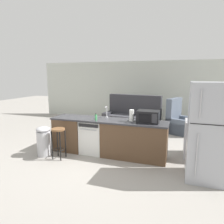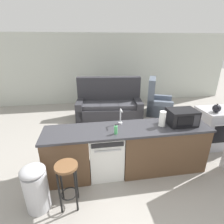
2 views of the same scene
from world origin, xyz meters
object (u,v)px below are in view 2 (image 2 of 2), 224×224
(couch, at_px, (109,106))
(stove_range, at_px, (214,128))
(paper_towel_roll, at_px, (162,119))
(kettle, at_px, (217,108))
(armchair, at_px, (157,103))
(dishwasher, at_px, (106,153))
(trash_bin, at_px, (36,188))
(soap_bottle, at_px, (116,130))
(bar_stool, at_px, (67,177))
(microwave, at_px, (182,117))

(couch, bearing_deg, stove_range, -42.92)
(paper_towel_roll, distance_m, kettle, 1.49)
(armchair, bearing_deg, dishwasher, -128.05)
(dishwasher, height_order, kettle, kettle)
(trash_bin, relative_size, couch, 0.35)
(soap_bottle, xyz_separation_m, bar_stool, (-0.78, -0.47, -0.44))
(soap_bottle, bearing_deg, stove_range, 16.29)
(kettle, height_order, armchair, armchair)
(microwave, distance_m, couch, 2.82)
(bar_stool, bearing_deg, paper_towel_roll, 20.57)
(microwave, relative_size, bar_stool, 0.68)
(microwave, bearing_deg, dishwasher, 179.95)
(kettle, distance_m, couch, 3.00)
(soap_bottle, bearing_deg, microwave, 7.60)
(microwave, relative_size, trash_bin, 0.68)
(paper_towel_roll, relative_size, soap_bottle, 1.60)
(stove_range, height_order, kettle, kettle)
(microwave, height_order, armchair, armchair)
(kettle, bearing_deg, paper_towel_roll, -162.62)
(dishwasher, relative_size, kettle, 4.10)
(bar_stool, relative_size, armchair, 0.62)
(kettle, height_order, couch, couch)
(trash_bin, bearing_deg, microwave, 13.73)
(soap_bottle, bearing_deg, bar_stool, -148.83)
(dishwasher, xyz_separation_m, stove_range, (2.60, 0.55, 0.03))
(paper_towel_roll, bearing_deg, stove_range, 19.77)
(microwave, xyz_separation_m, couch, (-0.96, 2.57, -0.65))
(kettle, xyz_separation_m, trash_bin, (-3.51, -1.03, -0.61))
(dishwasher, relative_size, trash_bin, 1.14)
(dishwasher, relative_size, couch, 0.40)
(stove_range, distance_m, bar_stool, 3.43)
(stove_range, bearing_deg, soap_bottle, -163.71)
(stove_range, distance_m, couch, 2.97)
(dishwasher, bearing_deg, microwave, -0.05)
(paper_towel_roll, bearing_deg, trash_bin, -164.43)
(dishwasher, relative_size, microwave, 1.68)
(paper_towel_roll, height_order, bar_stool, paper_towel_roll)
(microwave, distance_m, soap_bottle, 1.25)
(paper_towel_roll, xyz_separation_m, kettle, (1.43, 0.45, -0.05))
(stove_range, relative_size, couch, 0.43)
(dishwasher, xyz_separation_m, microwave, (1.39, -0.00, 0.62))
(soap_bottle, relative_size, armchair, 0.15)
(couch, bearing_deg, trash_bin, -115.37)
(armchair, bearing_deg, bar_stool, -129.38)
(dishwasher, height_order, stove_range, stove_range)
(dishwasher, distance_m, armchair, 3.36)
(soap_bottle, relative_size, bar_stool, 0.24)
(trash_bin, bearing_deg, dishwasher, 29.33)
(kettle, bearing_deg, soap_bottle, -165.52)
(bar_stool, bearing_deg, stove_range, 20.18)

